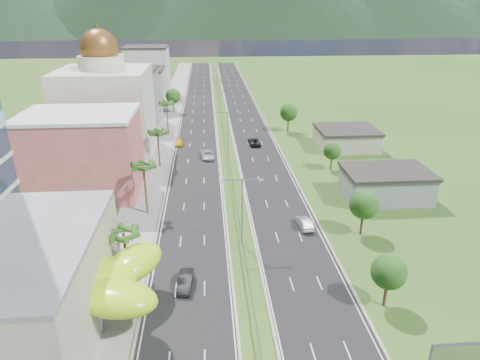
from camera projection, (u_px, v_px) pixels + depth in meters
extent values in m
plane|color=#2D5119|center=(248.00, 286.00, 55.25)|extent=(500.00, 500.00, 0.00)
cube|color=black|center=(198.00, 116.00, 137.50)|extent=(11.00, 260.00, 0.04)
cube|color=black|center=(245.00, 115.00, 138.59)|extent=(11.00, 260.00, 0.04)
cube|color=gray|center=(168.00, 117.00, 136.80)|extent=(7.00, 260.00, 0.12)
cube|color=gray|center=(224.00, 129.00, 121.26)|extent=(0.08, 216.00, 0.28)
cube|color=gray|center=(215.00, 74.00, 215.20)|extent=(0.10, 0.12, 0.70)
cylinder|color=gray|center=(242.00, 213.00, 62.34)|extent=(0.20, 0.20, 11.00)
cube|color=gray|center=(232.00, 180.00, 60.19)|extent=(2.88, 0.12, 0.12)
cube|color=gray|center=(252.00, 179.00, 60.40)|extent=(2.88, 0.12, 0.12)
cube|color=silver|center=(223.00, 181.00, 60.14)|extent=(0.60, 0.25, 0.18)
cube|color=silver|center=(261.00, 180.00, 60.53)|extent=(0.60, 0.25, 0.18)
cylinder|color=gray|center=(228.00, 135.00, 99.14)|extent=(0.20, 0.20, 11.00)
cube|color=gray|center=(221.00, 112.00, 96.99)|extent=(2.88, 0.12, 0.12)
cube|color=gray|center=(234.00, 112.00, 97.20)|extent=(2.88, 0.12, 0.12)
cube|color=silver|center=(216.00, 113.00, 96.94)|extent=(0.60, 0.25, 0.18)
cube|color=silver|center=(239.00, 113.00, 97.33)|extent=(0.60, 0.25, 0.18)
cylinder|color=gray|center=(221.00, 96.00, 140.54)|extent=(0.20, 0.20, 11.00)
cube|color=gray|center=(216.00, 79.00, 138.39)|extent=(2.88, 0.12, 0.12)
cube|color=gray|center=(225.00, 79.00, 138.60)|extent=(2.88, 0.12, 0.12)
cube|color=silver|center=(212.00, 80.00, 138.34)|extent=(0.60, 0.25, 0.18)
cube|color=silver|center=(229.00, 80.00, 138.73)|extent=(0.60, 0.25, 0.18)
cylinder|color=gray|center=(217.00, 74.00, 181.94)|extent=(0.20, 0.20, 11.00)
cube|color=gray|center=(213.00, 62.00, 179.79)|extent=(2.88, 0.12, 0.12)
cube|color=gray|center=(220.00, 61.00, 180.00)|extent=(2.88, 0.12, 0.12)
cube|color=silver|center=(210.00, 62.00, 179.74)|extent=(0.60, 0.25, 0.18)
cube|color=silver|center=(223.00, 62.00, 180.13)|extent=(0.60, 0.25, 0.18)
cylinder|color=gray|center=(50.00, 292.00, 50.90)|extent=(0.50, 0.50, 4.00)
cylinder|color=gray|center=(100.00, 318.00, 46.81)|extent=(0.50, 0.50, 4.00)
cylinder|color=gray|center=(54.00, 340.00, 43.76)|extent=(0.50, 0.50, 4.00)
cylinder|color=gray|center=(127.00, 289.00, 51.56)|extent=(0.50, 0.50, 4.00)
cube|color=#B7504B|center=(83.00, 155.00, 79.78)|extent=(20.00, 15.00, 15.00)
cube|color=beige|center=(107.00, 113.00, 99.97)|extent=(20.00, 20.00, 20.00)
cylinder|color=beige|center=(101.00, 62.00, 95.54)|extent=(10.00, 10.00, 3.00)
sphere|color=brown|center=(99.00, 48.00, 94.39)|extent=(8.40, 8.40, 8.40)
cube|color=slate|center=(129.00, 99.00, 123.81)|extent=(16.00, 15.00, 16.00)
cube|color=#B5AB95|center=(140.00, 90.00, 144.63)|extent=(16.00, 15.00, 13.00)
cube|color=silver|center=(148.00, 72.00, 164.83)|extent=(16.00, 15.00, 18.00)
cube|color=#D85919|center=(458.00, 358.00, 38.16)|extent=(5.20, 0.35, 3.20)
cube|color=slate|center=(385.00, 185.00, 79.32)|extent=(15.00, 10.00, 5.00)
cube|color=#B5AB95|center=(346.00, 139.00, 107.18)|extent=(14.00, 12.00, 4.40)
cylinder|color=#47301C|center=(126.00, 258.00, 54.53)|extent=(0.36, 0.36, 7.50)
cylinder|color=#47301C|center=(145.00, 190.00, 72.64)|extent=(0.36, 0.36, 9.00)
cylinder|color=#47301C|center=(159.00, 149.00, 93.99)|extent=(0.36, 0.36, 8.00)
cylinder|color=#47301C|center=(167.00, 119.00, 116.84)|extent=(0.36, 0.36, 8.80)
cylinder|color=#47301C|center=(174.00, 106.00, 140.59)|extent=(0.40, 0.40, 4.90)
sphere|color=#29551A|center=(173.00, 96.00, 139.37)|extent=(4.90, 4.90, 4.90)
cylinder|color=#47301C|center=(386.00, 291.00, 51.01)|extent=(0.40, 0.40, 4.20)
sphere|color=#29551A|center=(389.00, 272.00, 49.97)|extent=(4.20, 4.20, 4.20)
cylinder|color=#47301C|center=(362.00, 221.00, 66.80)|extent=(0.40, 0.40, 4.55)
sphere|color=#29551A|center=(364.00, 205.00, 65.67)|extent=(4.55, 4.55, 4.55)
cylinder|color=#47301C|center=(331.00, 161.00, 92.91)|extent=(0.40, 0.40, 3.85)
sphere|color=#29551A|center=(332.00, 151.00, 91.95)|extent=(3.85, 3.85, 3.85)
cylinder|color=#47301C|center=(288.00, 123.00, 120.02)|extent=(0.40, 0.40, 4.90)
sphere|color=#29551A|center=(289.00, 112.00, 118.80)|extent=(4.90, 4.90, 4.90)
imported|color=black|center=(185.00, 281.00, 54.86)|extent=(2.18, 5.16, 1.66)
imported|color=#B4B7BC|center=(207.00, 155.00, 100.22)|extent=(3.33, 6.16, 1.64)
imported|color=gold|center=(179.00, 143.00, 109.31)|extent=(1.92, 4.62, 1.33)
imported|color=#9C9FA3|center=(304.00, 223.00, 69.33)|extent=(2.12, 5.10, 1.64)
imported|color=black|center=(254.00, 142.00, 109.68)|extent=(3.13, 6.00, 1.61)
imported|color=black|center=(153.00, 286.00, 54.34)|extent=(0.75, 1.80, 1.12)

